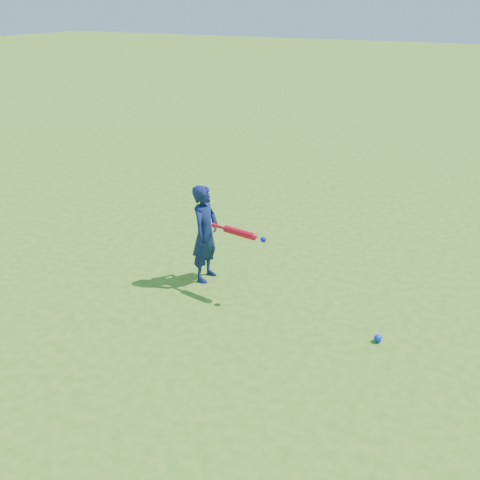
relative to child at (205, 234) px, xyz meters
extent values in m
plane|color=#3F761C|center=(0.44, 0.42, -0.58)|extent=(80.00, 80.00, 0.00)
imported|color=#101B4C|center=(0.00, 0.00, 0.00)|extent=(0.30, 0.44, 1.17)
sphere|color=#0D2CED|center=(2.16, -0.37, -0.54)|extent=(0.08, 0.08, 0.08)
cylinder|color=red|center=(0.15, -0.07, 0.16)|extent=(0.02, 0.06, 0.05)
cylinder|color=red|center=(0.24, -0.08, 0.16)|extent=(0.18, 0.06, 0.03)
cylinder|color=red|center=(0.51, -0.13, 0.16)|extent=(0.39, 0.14, 0.08)
sphere|color=red|center=(0.70, -0.15, 0.16)|extent=(0.08, 0.08, 0.08)
sphere|color=#150CD4|center=(0.82, -0.17, 0.16)|extent=(0.06, 0.06, 0.06)
camera|label=1|loc=(2.96, -4.87, 2.49)|focal=40.00mm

